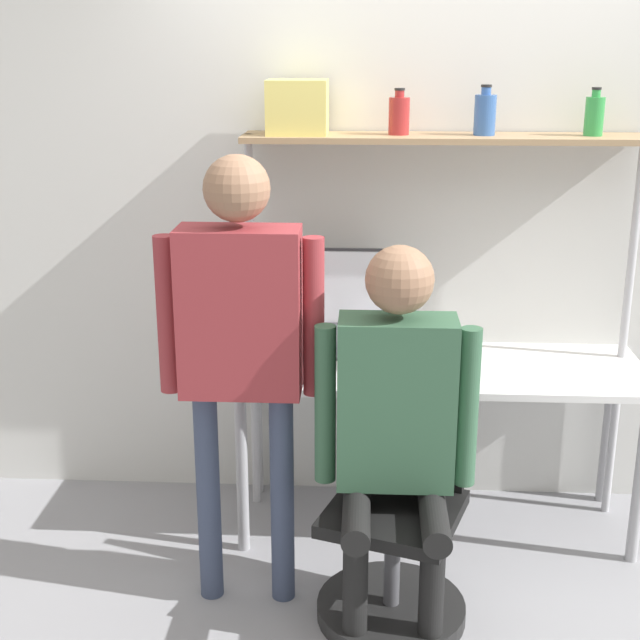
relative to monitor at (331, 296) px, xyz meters
The scene contains 14 objects.
ground_plane 1.22m from the monitor, 46.06° to the right, with size 12.00×12.00×0.00m, color gray.
wall_back 0.60m from the monitor, 23.88° to the left, with size 8.00×0.06×2.70m.
desk 0.59m from the monitor, 17.14° to the right, with size 1.75×0.63×0.76m.
shelf_unit 0.65m from the monitor, ahead, with size 1.67×0.31×1.71m.
monitor is the anchor object (origin of this frame).
laptop 0.40m from the monitor, 45.67° to the right, with size 0.31×0.26×0.24m.
cell_phone 0.63m from the monitor, 25.59° to the right, with size 0.07×0.15×0.01m.
office_chair 1.13m from the monitor, 70.92° to the right, with size 0.58×0.58×0.91m.
person_seated 0.90m from the monitor, 72.59° to the right, with size 0.58×0.48×1.43m.
person_standing 0.79m from the monitor, 111.94° to the right, with size 0.60×0.23×1.72m.
bottle_red 0.82m from the monitor, ahead, with size 0.09×0.09×0.19m.
bottle_green 1.32m from the monitor, ahead, with size 0.08×0.08×0.19m.
bottle_blue 1.00m from the monitor, ahead, with size 0.09×0.09×0.20m.
storage_box 0.81m from the monitor, behind, with size 0.25×0.22×0.22m.
Camera 1 is at (-0.31, -3.25, 2.08)m, focal length 50.00 mm.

